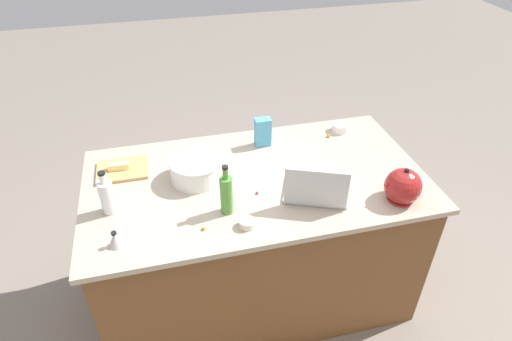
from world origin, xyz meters
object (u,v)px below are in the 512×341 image
object	(u,v)px
kettle	(403,187)
ramekin_small	(340,127)
bottle_vinegar	(107,196)
kitchen_timer	(115,239)
butter_stick_left	(119,166)
mixing_bowl_large	(195,169)
laptop	(316,190)
cutting_board	(122,170)
candy_bag	(263,132)
ramekin_medium	(247,223)
bottle_olive	(226,194)

from	to	relation	value
kettle	ramekin_small	bearing A→B (deg)	-87.60
ramekin_small	bottle_vinegar	bearing A→B (deg)	17.62
ramekin_small	kitchen_timer	size ratio (longest dim) A/B	1.32
bottle_vinegar	ramekin_small	distance (m)	1.43
bottle_vinegar	kitchen_timer	bearing A→B (deg)	97.05
butter_stick_left	mixing_bowl_large	bearing A→B (deg)	157.84
laptop	cutting_board	size ratio (longest dim) A/B	1.39
candy_bag	bottle_vinegar	bearing A→B (deg)	24.92
bottle_vinegar	ramekin_medium	distance (m)	0.67
mixing_bowl_large	bottle_vinegar	size ratio (longest dim) A/B	1.19
ramekin_medium	cutting_board	bearing A→B (deg)	-46.29
cutting_board	butter_stick_left	xyz separation A→B (m)	(0.01, 0.00, 0.03)
cutting_board	butter_stick_left	size ratio (longest dim) A/B	2.42
mixing_bowl_large	ramekin_medium	bearing A→B (deg)	112.74
mixing_bowl_large	ramekin_medium	size ratio (longest dim) A/B	3.70
ramekin_medium	kitchen_timer	world-z (taller)	kitchen_timer
bottle_vinegar	butter_stick_left	bearing A→B (deg)	-97.10
cutting_board	butter_stick_left	world-z (taller)	butter_stick_left
bottle_olive	ramekin_small	distance (m)	1.00
ramekin_medium	mixing_bowl_large	bearing A→B (deg)	-67.26
bottle_vinegar	cutting_board	size ratio (longest dim) A/B	0.87
mixing_bowl_large	ramekin_medium	world-z (taller)	mixing_bowl_large
kettle	laptop	bearing A→B (deg)	-15.59
cutting_board	butter_stick_left	bearing A→B (deg)	0.00
kettle	butter_stick_left	distance (m)	1.47
bottle_olive	butter_stick_left	distance (m)	0.68
kettle	candy_bag	world-z (taller)	kettle
bottle_olive	ramekin_small	world-z (taller)	bottle_olive
mixing_bowl_large	kitchen_timer	distance (m)	0.57
ramekin_medium	candy_bag	world-z (taller)	candy_bag
ramekin_small	ramekin_medium	distance (m)	1.02
mixing_bowl_large	candy_bag	distance (m)	0.49
bottle_olive	bottle_vinegar	size ratio (longest dim) A/B	1.15
kettle	kitchen_timer	size ratio (longest dim) A/B	2.77
ramekin_medium	kitchen_timer	xyz separation A→B (m)	(0.58, -0.02, 0.02)
kitchen_timer	laptop	bearing A→B (deg)	-174.20
bottle_vinegar	kitchen_timer	xyz separation A→B (m)	(-0.03, 0.24, -0.06)
candy_bag	laptop	bearing A→B (deg)	103.18
laptop	ramekin_small	distance (m)	0.69
laptop	ramekin_medium	bearing A→B (deg)	17.54
mixing_bowl_large	candy_bag	xyz separation A→B (m)	(-0.43, -0.24, 0.02)
bottle_olive	candy_bag	bearing A→B (deg)	-120.57
bottle_vinegar	butter_stick_left	distance (m)	0.33
mixing_bowl_large	cutting_board	size ratio (longest dim) A/B	1.03
laptop	candy_bag	bearing A→B (deg)	-76.82
bottle_olive	ramekin_small	bearing A→B (deg)	-145.21
mixing_bowl_large	ramekin_small	size ratio (longest dim) A/B	2.70
cutting_board	ramekin_medium	size ratio (longest dim) A/B	3.57
ramekin_small	kitchen_timer	bearing A→B (deg)	26.76
butter_stick_left	kettle	bearing A→B (deg)	156.91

